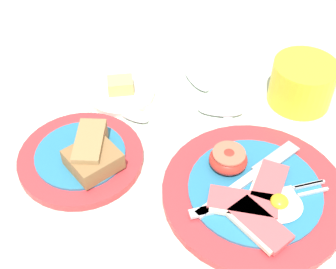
% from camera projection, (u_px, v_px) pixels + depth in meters
% --- Properties ---
extents(ground_plane, '(3.00, 3.00, 0.00)m').
position_uv_depth(ground_plane, '(179.00, 186.00, 0.63)').
color(ground_plane, '#B7CCB7').
extents(breakfast_plate, '(0.24, 0.24, 0.04)m').
position_uv_depth(breakfast_plate, '(253.00, 191.00, 0.61)').
color(breakfast_plate, red).
rests_on(breakfast_plate, ground_plane).
extents(bread_plate, '(0.18, 0.18, 0.05)m').
position_uv_depth(bread_plate, '(84.00, 156.00, 0.65)').
color(bread_plate, red).
rests_on(bread_plate, ground_plane).
extents(sugar_cup, '(0.10, 0.10, 0.07)m').
position_uv_depth(sugar_cup, '(302.00, 82.00, 0.73)').
color(sugar_cup, yellow).
rests_on(sugar_cup, ground_plane).
extents(butter_dish, '(0.11, 0.11, 0.03)m').
position_uv_depth(butter_dish, '(121.00, 91.00, 0.76)').
color(butter_dish, silver).
rests_on(butter_dish, ground_plane).
extents(teaspoon_by_saucer, '(0.11, 0.18, 0.01)m').
position_uv_depth(teaspoon_by_saucer, '(205.00, 89.00, 0.77)').
color(teaspoon_by_saucer, silver).
rests_on(teaspoon_by_saucer, ground_plane).
extents(teaspoon_near_cup, '(0.17, 0.12, 0.01)m').
position_uv_depth(teaspoon_near_cup, '(144.00, 120.00, 0.71)').
color(teaspoon_near_cup, silver).
rests_on(teaspoon_near_cup, ground_plane).
extents(teaspoon_stray, '(0.19, 0.03, 0.01)m').
position_uv_depth(teaspoon_stray, '(203.00, 109.00, 0.73)').
color(teaspoon_stray, silver).
rests_on(teaspoon_stray, ground_plane).
extents(fork_on_cloth, '(0.19, 0.04, 0.01)m').
position_uv_depth(fork_on_cloth, '(105.00, 265.00, 0.55)').
color(fork_on_cloth, silver).
rests_on(fork_on_cloth, ground_plane).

